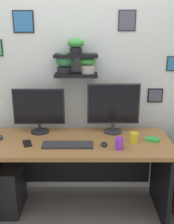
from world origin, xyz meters
TOP-DOWN VIEW (x-y plane):
  - ground_plane at (0.00, 0.00)m, footprint 8.00×8.00m
  - back_wall_assembly at (0.00, 0.44)m, footprint 4.40×0.24m
  - desk at (0.00, 0.06)m, footprint 1.74×0.68m
  - monitor_left at (-0.36, 0.22)m, footprint 0.50×0.18m
  - monitor_right at (0.36, 0.22)m, footprint 0.50×0.18m
  - keyboard at (-0.06, -0.12)m, footprint 0.44×0.14m
  - computer_mouse at (0.25, -0.11)m, footprint 0.06×0.09m
  - cell_phone at (-0.42, -0.07)m, footprint 0.11×0.16m
  - coffee_mug at (0.53, -0.03)m, footprint 0.08×0.08m
  - pen_cup at (0.38, -0.18)m, footprint 0.07×0.07m
  - scissors_tray at (0.70, 0.00)m, footprint 0.14×0.12m
  - computer_tower_left at (-0.63, 0.03)m, footprint 0.18×0.40m

SIDE VIEW (x-z plane):
  - ground_plane at x=0.00m, z-range 0.00..0.00m
  - computer_tower_left at x=-0.63m, z-range 0.00..0.48m
  - desk at x=0.00m, z-range 0.17..0.92m
  - cell_phone at x=-0.42m, z-range 0.75..0.76m
  - keyboard at x=-0.06m, z-range 0.75..0.77m
  - scissors_tray at x=0.70m, z-range 0.75..0.77m
  - computer_mouse at x=0.25m, z-range 0.75..0.78m
  - coffee_mug at x=0.53m, z-range 0.75..0.84m
  - pen_cup at x=0.38m, z-range 0.75..0.85m
  - monitor_left at x=-0.36m, z-range 0.77..1.20m
  - monitor_right at x=0.36m, z-range 0.77..1.25m
  - back_wall_assembly at x=0.00m, z-range 0.00..2.70m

